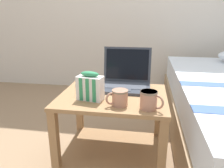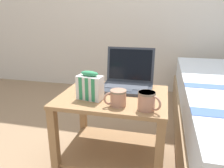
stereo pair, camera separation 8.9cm
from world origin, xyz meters
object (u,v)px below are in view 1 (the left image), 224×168
at_px(laptop, 126,80).
at_px(mug_front_left, 119,97).
at_px(mug_front_right, 149,99).
at_px(cell_phone, 82,88).
at_px(snack_bag, 90,87).

bearing_deg(laptop, mug_front_left, -90.10).
distance_m(mug_front_right, cell_phone, 0.50).
bearing_deg(laptop, snack_bag, -124.15).
distance_m(mug_front_left, cell_phone, 0.36).
bearing_deg(mug_front_left, cell_phone, 140.40).
distance_m(laptop, cell_phone, 0.29).
xyz_separation_m(snack_bag, cell_phone, (-0.10, 0.17, -0.07)).
bearing_deg(snack_bag, laptop, 55.85).
relative_size(laptop, mug_front_right, 2.67).
xyz_separation_m(mug_front_right, cell_phone, (-0.43, 0.25, -0.05)).
distance_m(laptop, mug_front_right, 0.36).
distance_m(mug_front_right, snack_bag, 0.33).
height_order(snack_bag, cell_phone, snack_bag).
xyz_separation_m(mug_front_left, snack_bag, (-0.17, 0.06, 0.03)).
relative_size(mug_front_left, snack_bag, 0.70).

